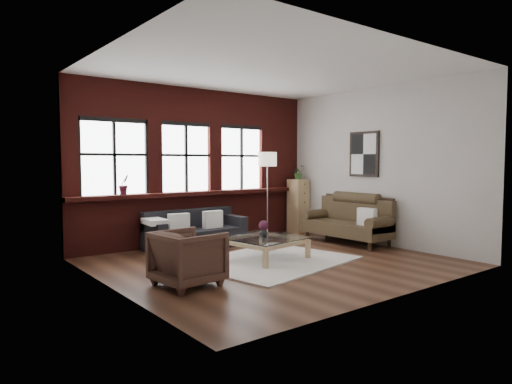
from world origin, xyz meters
TOP-DOWN VIEW (x-y plane):
  - floor at (0.00, 0.00)m, footprint 5.50×5.50m
  - ceiling at (0.00, 0.00)m, footprint 5.50×5.50m
  - wall_back at (0.00, 2.50)m, footprint 5.50×0.00m
  - wall_front at (0.00, -2.50)m, footprint 5.50×0.00m
  - wall_left at (-2.75, 0.00)m, footprint 0.00×5.00m
  - wall_right at (2.75, 0.00)m, footprint 0.00×5.00m
  - brick_backwall at (0.00, 2.44)m, footprint 5.50×0.12m
  - sill_ledge at (0.00, 2.35)m, footprint 5.50×0.30m
  - window_left at (-1.80, 2.45)m, footprint 1.38×0.10m
  - window_mid at (-0.30, 2.45)m, footprint 1.38×0.10m
  - window_right at (1.10, 2.45)m, footprint 1.38×0.10m
  - wall_poster at (2.72, 0.30)m, footprint 0.05×0.74m
  - shag_rug at (-0.03, 0.02)m, footprint 2.95×2.51m
  - dark_sofa at (-0.39, 1.90)m, footprint 1.98×0.80m
  - pillow_a at (-0.82, 1.80)m, footprint 0.42×0.20m
  - pillow_b at (-0.06, 1.80)m, footprint 0.40×0.15m
  - vintage_settee at (2.30, 0.39)m, footprint 0.86×1.93m
  - pillow_settee at (2.22, -0.20)m, footprint 0.17×0.39m
  - armchair at (-1.87, -0.42)m, footprint 0.92×0.90m
  - coffee_table at (-0.01, 0.24)m, footprint 1.38×1.38m
  - vase at (-0.01, 0.24)m, footprint 0.20×0.20m
  - flowers at (-0.01, 0.24)m, footprint 0.17×0.17m
  - drawer_chest at (2.53, 2.09)m, footprint 0.39×0.39m
  - potted_plant_top at (2.53, 2.09)m, footprint 0.31×0.27m
  - floor_lamp at (1.29, 1.74)m, footprint 0.40×0.40m
  - sill_plant at (-1.67, 2.32)m, footprint 0.26×0.24m

SIDE VIEW (x-z plane):
  - floor at x=0.00m, z-range 0.00..0.00m
  - shag_rug at x=-0.03m, z-range 0.00..0.03m
  - coffee_table at x=-0.01m, z-range -0.01..0.39m
  - dark_sofa at x=-0.39m, z-range 0.00..0.72m
  - armchair at x=-1.87m, z-range 0.00..0.76m
  - vase at x=-0.01m, z-range 0.39..0.56m
  - vintage_settee at x=2.30m, z-range 0.00..1.03m
  - pillow_a at x=-0.82m, z-range 0.38..0.72m
  - pillow_b at x=-0.06m, z-range 0.38..0.72m
  - flowers at x=-0.01m, z-range 0.51..0.68m
  - pillow_settee at x=2.22m, z-range 0.45..0.79m
  - drawer_chest at x=2.53m, z-range 0.00..1.27m
  - floor_lamp at x=1.29m, z-range 0.00..2.05m
  - sill_ledge at x=0.00m, z-range 1.00..1.08m
  - sill_plant at x=-1.67m, z-range 1.08..1.46m
  - potted_plant_top at x=2.53m, z-range 1.27..1.61m
  - wall_back at x=0.00m, z-range -1.15..4.35m
  - wall_front at x=0.00m, z-range -1.15..4.35m
  - wall_left at x=-2.75m, z-range -0.90..4.10m
  - wall_right at x=2.75m, z-range -0.90..4.10m
  - brick_backwall at x=0.00m, z-range 0.00..3.20m
  - window_left at x=-1.80m, z-range 1.00..2.50m
  - window_mid at x=-0.30m, z-range 1.00..2.50m
  - window_right at x=1.10m, z-range 1.00..2.50m
  - wall_poster at x=2.72m, z-range 1.38..2.32m
  - ceiling at x=0.00m, z-range 3.20..3.20m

